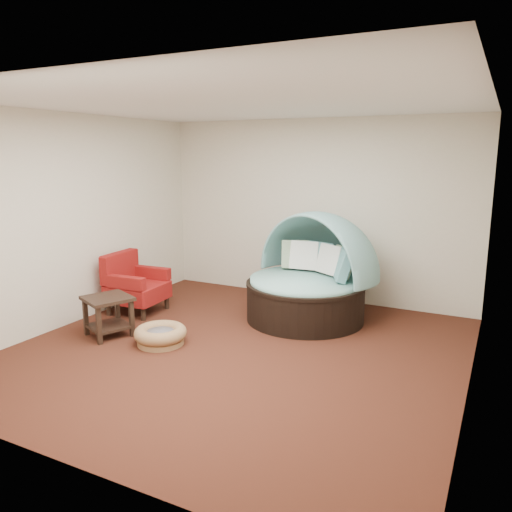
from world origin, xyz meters
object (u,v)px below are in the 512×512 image
at_px(pet_basket, 161,335).
at_px(side_table, 108,311).
at_px(red_armchair, 134,285).
at_px(canopy_daybed, 311,270).

relative_size(pet_basket, side_table, 0.93).
xyz_separation_m(pet_basket, red_armchair, (-1.12, 0.86, 0.28)).
relative_size(canopy_daybed, side_table, 3.06).
xyz_separation_m(canopy_daybed, pet_basket, (-1.27, -1.74, -0.58)).
relative_size(canopy_daybed, red_armchair, 2.47).
bearing_deg(red_armchair, canopy_daybed, 16.29).
xyz_separation_m(canopy_daybed, red_armchair, (-2.39, -0.88, -0.30)).
height_order(pet_basket, side_table, side_table).
distance_m(red_armchair, side_table, 1.00).
distance_m(pet_basket, side_table, 0.79).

